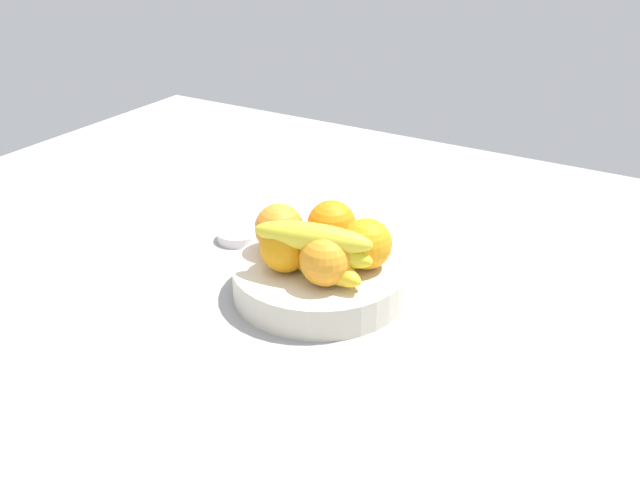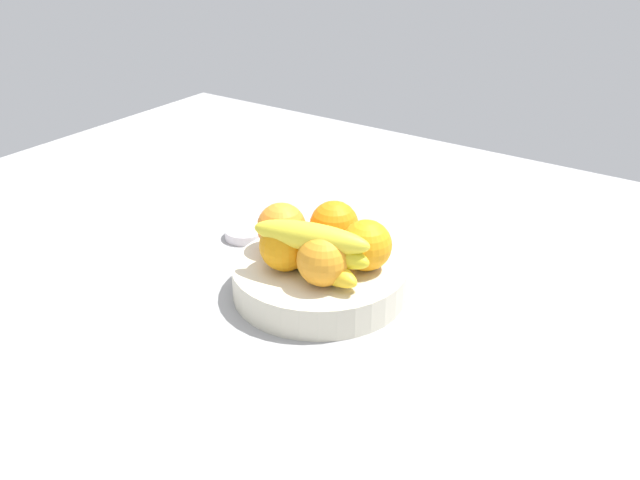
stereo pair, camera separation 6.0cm
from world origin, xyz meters
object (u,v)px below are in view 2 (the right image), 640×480
orange_center (285,246)px  orange_back_left (323,260)px  fruit_bowl (320,279)px  jar_lid (245,233)px  orange_front_left (334,225)px  orange_back_right (366,245)px  orange_front_right (281,227)px  banana_bunch (314,249)px

orange_center → orange_back_left: (-6.85, 0.43, 0.00)cm
fruit_bowl → orange_center: 7.89cm
fruit_bowl → orange_back_left: size_ratio=3.46×
jar_lid → orange_front_left: bearing=174.3°
fruit_bowl → orange_center: bearing=47.3°
orange_front_left → orange_back_left: 11.09cm
orange_center → orange_back_right: 11.49cm
fruit_bowl → orange_front_left: 8.50cm
orange_front_right → banana_bunch: 9.37cm
orange_front_right → banana_bunch: banana_bunch is taller
orange_center → orange_back_left: 6.87cm
orange_front_right → orange_back_left: bearing=155.7°
orange_back_left → banana_bunch: size_ratio=0.42×
orange_back_right → orange_front_right: bearing=8.9°
fruit_bowl → orange_back_left: (-3.41, 4.16, 6.04)cm
fruit_bowl → banana_bunch: size_ratio=1.44×
orange_back_left → jar_lid: bearing=-26.2°
orange_front_left → banana_bunch: (-2.49, 8.84, 0.52)cm
jar_lid → orange_back_left: bearing=153.8°
fruit_bowl → jar_lid: fruit_bowl is taller
orange_back_right → orange_back_left: bearing=70.1°
orange_center → orange_front_left: bearing=-101.9°
orange_front_right → orange_back_right: (-13.45, -2.11, 0.00)cm
banana_bunch → orange_back_left: bearing=154.4°
orange_front_right → orange_back_left: (-10.91, 4.93, 0.00)cm
orange_front_right → orange_center: size_ratio=1.00×
fruit_bowl → orange_center: (3.44, 3.73, 6.04)cm
orange_back_left → jar_lid: (24.18, -11.91, -7.60)cm
banana_bunch → jar_lid: size_ratio=2.56×
orange_center → jar_lid: size_ratio=1.06×
banana_bunch → fruit_bowl: bearing=-70.8°
orange_front_right → jar_lid: size_ratio=1.06×
orange_front_left → banana_bunch: size_ratio=0.42×
orange_front_right → orange_back_right: same height
orange_front_left → orange_front_right: 7.88cm
jar_lid → orange_back_right: bearing=169.7°
orange_back_left → jar_lid: 28.01cm
orange_front_right → orange_back_left: size_ratio=1.00×
orange_front_right → jar_lid: 16.82cm
orange_back_left → orange_back_right: same height
orange_front_left → orange_center: same height
orange_front_left → orange_back_left: bearing=115.9°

